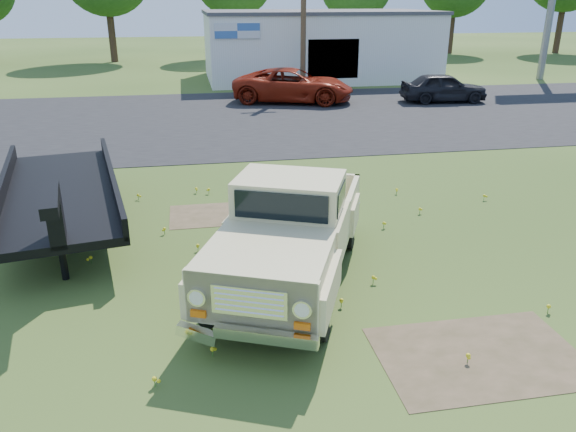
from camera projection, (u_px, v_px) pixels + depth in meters
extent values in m
plane|color=#284114|center=(331.00, 273.00, 10.80)|extent=(140.00, 140.00, 0.00)
cube|color=black|center=(246.00, 118.00, 24.54)|extent=(90.00, 14.00, 0.02)
cube|color=#4A4027|center=(480.00, 356.00, 8.30)|extent=(3.00, 2.00, 0.01)
cube|color=#4A4027|center=(216.00, 215.00, 13.67)|extent=(2.20, 1.60, 0.01)
cube|color=white|center=(318.00, 46.00, 35.80)|extent=(14.00, 8.00, 4.00)
cube|color=#3F3F44|center=(318.00, 12.00, 35.05)|extent=(14.20, 8.20, 0.20)
cube|color=black|center=(333.00, 59.00, 32.32)|extent=(3.00, 0.10, 2.20)
cube|color=silver|center=(237.00, 31.00, 30.73)|extent=(2.50, 0.08, 0.80)
cylinder|color=slate|center=(550.00, 13.00, 34.65)|extent=(0.44, 0.44, 8.00)
cylinder|color=#4C3923|center=(304.00, 6.00, 29.97)|extent=(0.30, 0.30, 9.00)
cylinder|color=#3A271A|center=(112.00, 36.00, 44.92)|extent=(0.56, 0.56, 3.96)
cylinder|color=#3A271A|center=(236.00, 35.00, 47.54)|extent=(0.56, 0.56, 3.78)
cylinder|color=#3A271A|center=(354.00, 37.00, 47.89)|extent=(0.56, 0.56, 3.42)
cylinder|color=#3A271A|center=(451.00, 33.00, 51.81)|extent=(0.56, 0.56, 3.60)
cylinder|color=#3A271A|center=(559.00, 30.00, 52.00)|extent=(0.56, 0.56, 4.14)
imported|color=maroon|center=(293.00, 86.00, 27.90)|extent=(6.47, 4.41, 1.65)
imported|color=black|center=(444.00, 88.00, 27.97)|extent=(4.32, 2.06, 1.43)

